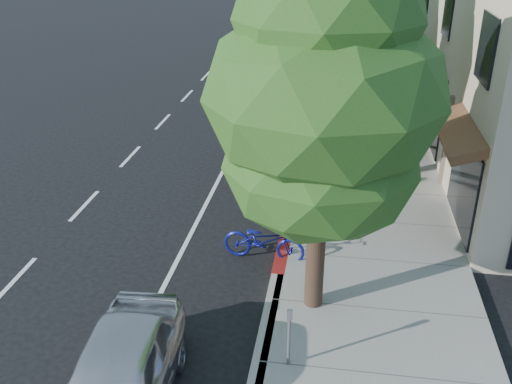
% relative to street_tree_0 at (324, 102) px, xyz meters
% --- Properties ---
extents(ground, '(120.00, 120.00, 0.00)m').
position_rel_street_tree_0_xyz_m(ground, '(-0.90, 2.00, -4.71)').
color(ground, black).
rests_on(ground, ground).
extents(sidewalk, '(4.60, 56.00, 0.15)m').
position_rel_street_tree_0_xyz_m(sidewalk, '(1.40, 10.00, -4.64)').
color(sidewalk, gray).
rests_on(sidewalk, ground).
extents(curb, '(0.30, 56.00, 0.15)m').
position_rel_street_tree_0_xyz_m(curb, '(-0.90, 10.00, -4.64)').
color(curb, '#9E998E').
rests_on(curb, ground).
extents(curb_red_segment, '(0.32, 4.00, 0.15)m').
position_rel_street_tree_0_xyz_m(curb_red_segment, '(-0.90, 3.00, -4.64)').
color(curb_red_segment, maroon).
rests_on(curb_red_segment, ground).
extents(street_tree_0, '(4.58, 4.58, 7.61)m').
position_rel_street_tree_0_xyz_m(street_tree_0, '(0.00, 0.00, 0.00)').
color(street_tree_0, black).
rests_on(street_tree_0, ground).
extents(street_tree_1, '(4.97, 4.97, 8.35)m').
position_rel_street_tree_0_xyz_m(street_tree_1, '(-0.00, 6.00, 0.47)').
color(street_tree_1, black).
rests_on(street_tree_1, ground).
extents(street_tree_2, '(4.82, 4.82, 7.11)m').
position_rel_street_tree_0_xyz_m(street_tree_2, '(-0.00, 12.00, -0.43)').
color(street_tree_2, black).
rests_on(street_tree_2, ground).
extents(cyclist, '(0.63, 0.80, 1.94)m').
position_rel_street_tree_0_xyz_m(cyclist, '(-0.93, 4.64, -3.74)').
color(cyclist, silver).
rests_on(cyclist, ground).
extents(bicycle, '(2.15, 0.97, 1.09)m').
position_rel_street_tree_0_xyz_m(bicycle, '(-1.35, 1.84, -4.17)').
color(bicycle, navy).
rests_on(bicycle, ground).
extents(silver_suv, '(3.24, 6.68, 1.83)m').
position_rel_street_tree_0_xyz_m(silver_suv, '(-1.40, 10.00, -3.80)').
color(silver_suv, silver).
rests_on(silver_suv, ground).
extents(dark_sedan, '(1.91, 4.76, 1.54)m').
position_rel_street_tree_0_xyz_m(dark_sedan, '(-3.10, 16.50, -3.94)').
color(dark_sedan, black).
rests_on(dark_sedan, ground).
extents(white_pickup, '(2.36, 5.72, 1.66)m').
position_rel_street_tree_0_xyz_m(white_pickup, '(-2.86, 22.81, -3.89)').
color(white_pickup, silver).
rests_on(white_pickup, ground).
extents(dark_suv_far, '(2.29, 5.32, 1.79)m').
position_rel_street_tree_0_xyz_m(dark_suv_far, '(-1.40, 23.50, -3.82)').
color(dark_suv_far, black).
rests_on(dark_suv_far, ground).
extents(near_car_a, '(2.05, 4.47, 1.48)m').
position_rel_street_tree_0_xyz_m(near_car_a, '(-3.10, -3.50, -3.97)').
color(near_car_a, silver).
rests_on(near_car_a, ground).
extents(pedestrian, '(1.02, 0.85, 1.92)m').
position_rel_street_tree_0_xyz_m(pedestrian, '(2.54, 9.80, -3.61)').
color(pedestrian, black).
rests_on(pedestrian, sidewalk).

